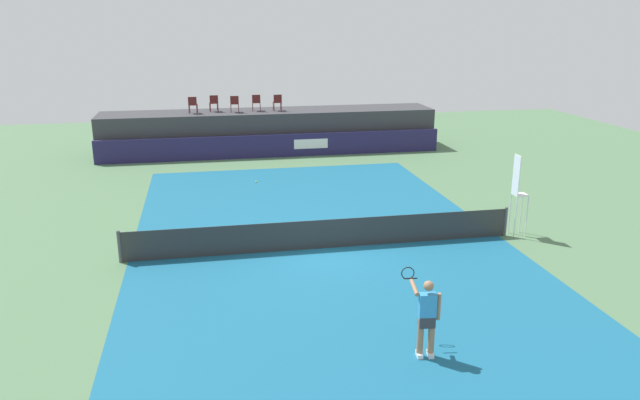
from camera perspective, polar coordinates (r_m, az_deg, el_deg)
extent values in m
plane|color=#4C704C|center=(22.26, -1.16, -1.78)|extent=(48.00, 48.00, 0.00)
cube|color=#16597A|center=(19.48, 0.35, -4.51)|extent=(12.00, 22.00, 0.00)
cube|color=#231E4C|center=(32.17, -4.37, 5.05)|extent=(18.00, 0.20, 1.20)
cube|color=white|center=(32.33, -0.85, 5.27)|extent=(1.80, 0.02, 0.50)
cube|color=#38383D|center=(33.83, -4.74, 6.48)|extent=(18.00, 2.80, 2.20)
cylinder|color=#561919|center=(33.34, -11.36, 8.36)|extent=(0.04, 0.04, 0.44)
cylinder|color=#561919|center=(33.39, -12.06, 8.33)|extent=(0.04, 0.04, 0.44)
cylinder|color=#561919|center=(32.95, -11.42, 8.26)|extent=(0.04, 0.04, 0.44)
cylinder|color=#561919|center=(32.99, -12.13, 8.23)|extent=(0.04, 0.04, 0.44)
cube|color=#561919|center=(33.13, -11.77, 8.70)|extent=(0.48, 0.48, 0.03)
cube|color=#561919|center=(32.90, -11.83, 9.04)|extent=(0.44, 0.06, 0.42)
cylinder|color=#561919|center=(33.85, -9.56, 8.58)|extent=(0.04, 0.04, 0.44)
cylinder|color=#561919|center=(33.81, -10.25, 8.53)|extent=(0.04, 0.04, 0.44)
cylinder|color=#561919|center=(33.45, -9.49, 8.49)|extent=(0.04, 0.04, 0.44)
cylinder|color=#561919|center=(33.42, -10.18, 8.44)|extent=(0.04, 0.04, 0.44)
cube|color=#561919|center=(33.60, -9.89, 8.91)|extent=(0.47, 0.47, 0.03)
cube|color=#561919|center=(33.37, -9.87, 9.24)|extent=(0.44, 0.06, 0.42)
cylinder|color=#561919|center=(33.40, -7.60, 8.55)|extent=(0.04, 0.04, 0.44)
cylinder|color=#561919|center=(33.40, -8.31, 8.53)|extent=(0.04, 0.04, 0.44)
cylinder|color=#561919|center=(33.00, -7.60, 8.46)|extent=(0.04, 0.04, 0.44)
cylinder|color=#561919|center=(33.00, -8.31, 8.43)|extent=(0.04, 0.04, 0.44)
cube|color=#561919|center=(33.17, -7.97, 8.89)|extent=(0.46, 0.46, 0.03)
cube|color=#561919|center=(32.93, -7.99, 9.23)|extent=(0.44, 0.05, 0.42)
cylinder|color=#561919|center=(33.75, -5.60, 8.70)|extent=(0.04, 0.04, 0.44)
cylinder|color=#561919|center=(33.75, -6.30, 8.68)|extent=(0.04, 0.04, 0.44)
cylinder|color=#561919|center=(33.35, -5.60, 8.61)|extent=(0.04, 0.04, 0.44)
cylinder|color=#561919|center=(33.35, -6.30, 8.59)|extent=(0.04, 0.04, 0.44)
cube|color=#561919|center=(33.52, -5.96, 9.04)|extent=(0.48, 0.48, 0.03)
cube|color=#561919|center=(33.29, -5.97, 9.38)|extent=(0.44, 0.07, 0.42)
cylinder|color=#561919|center=(33.75, -3.70, 8.75)|extent=(0.04, 0.04, 0.44)
cylinder|color=#561919|center=(33.69, -4.39, 8.72)|extent=(0.04, 0.04, 0.44)
cylinder|color=#561919|center=(33.35, -3.60, 8.65)|extent=(0.04, 0.04, 0.44)
cylinder|color=#561919|center=(33.30, -4.30, 8.63)|extent=(0.04, 0.04, 0.44)
cube|color=#561919|center=(33.49, -4.01, 9.08)|extent=(0.45, 0.45, 0.03)
cube|color=#561919|center=(33.26, -3.97, 9.42)|extent=(0.44, 0.03, 0.42)
cylinder|color=white|center=(21.41, 18.73, -1.47)|extent=(0.04, 0.04, 1.40)
cylinder|color=white|center=(21.75, 18.24, -1.15)|extent=(0.04, 0.04, 1.40)
cylinder|color=white|center=(21.22, 17.77, -1.54)|extent=(0.04, 0.04, 1.40)
cylinder|color=white|center=(21.56, 17.29, -1.21)|extent=(0.04, 0.04, 1.40)
cube|color=white|center=(21.28, 18.18, 0.49)|extent=(0.45, 0.45, 0.03)
cube|color=white|center=(21.02, 17.84, 2.24)|extent=(0.03, 0.44, 1.33)
cube|color=#2D2D2D|center=(19.32, 0.35, -3.20)|extent=(12.40, 0.02, 0.95)
cylinder|color=#4C4C51|center=(19.16, -18.21, -4.16)|extent=(0.10, 0.10, 1.00)
cylinder|color=#4C4C51|center=(21.34, 16.92, -1.93)|extent=(0.10, 0.10, 1.00)
cube|color=white|center=(13.84, 10.25, -13.95)|extent=(0.15, 0.27, 0.10)
cylinder|color=#997051|center=(13.61, 10.35, -12.28)|extent=(0.14, 0.14, 0.82)
cube|color=white|center=(13.78, 9.25, -14.02)|extent=(0.15, 0.27, 0.10)
cylinder|color=#997051|center=(13.56, 9.34, -12.35)|extent=(0.14, 0.14, 0.82)
cube|color=#333338|center=(13.43, 9.92, -11.08)|extent=(0.37, 0.26, 0.24)
cube|color=#338CCC|center=(13.27, 10.00, -9.70)|extent=(0.38, 0.25, 0.56)
sphere|color=#997051|center=(13.07, 10.10, -7.90)|extent=(0.22, 0.22, 0.22)
cylinder|color=#997051|center=(13.33, 11.01, -9.72)|extent=(0.09, 0.09, 0.60)
cylinder|color=#997051|center=(13.32, 8.79, -8.07)|extent=(0.17, 0.61, 0.14)
cylinder|color=black|center=(13.69, 8.43, -7.25)|extent=(0.30, 0.07, 0.03)
torus|color=black|center=(13.95, 8.19, -6.77)|extent=(0.30, 0.06, 0.30)
sphere|color=#D8EA33|center=(27.31, -5.98, 1.70)|extent=(0.07, 0.07, 0.07)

